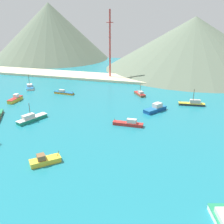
{
  "coord_description": "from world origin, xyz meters",
  "views": [
    {
      "loc": [
        3.61,
        -27.04,
        31.91
      ],
      "look_at": [
        -18.68,
        48.34,
        1.66
      ],
      "focal_mm": 40.36,
      "sensor_mm": 36.0,
      "label": 1
    }
  ],
  "objects_px": {
    "fishing_boat_7": "(30,87)",
    "radio_tower": "(110,45)",
    "fishing_boat_3": "(45,160)",
    "fishing_boat_8": "(193,103)",
    "fishing_boat_1": "(64,93)",
    "fishing_boat_2": "(129,123)",
    "fishing_boat_13": "(140,94)",
    "fishing_boat_14": "(31,118)",
    "fishing_boat_15": "(156,109)",
    "fishing_boat_4": "(15,99)"
  },
  "relations": [
    {
      "from": "fishing_boat_14",
      "to": "fishing_boat_7",
      "type": "bearing_deg",
      "value": 124.09
    },
    {
      "from": "fishing_boat_3",
      "to": "fishing_boat_13",
      "type": "height_order",
      "value": "fishing_boat_13"
    },
    {
      "from": "fishing_boat_1",
      "to": "fishing_boat_3",
      "type": "relative_size",
      "value": 1.34
    },
    {
      "from": "fishing_boat_1",
      "to": "fishing_boat_2",
      "type": "relative_size",
      "value": 0.97
    },
    {
      "from": "fishing_boat_14",
      "to": "fishing_boat_8",
      "type": "bearing_deg",
      "value": 31.42
    },
    {
      "from": "fishing_boat_14",
      "to": "fishing_boat_15",
      "type": "height_order",
      "value": "fishing_boat_14"
    },
    {
      "from": "fishing_boat_8",
      "to": "radio_tower",
      "type": "relative_size",
      "value": 0.28
    },
    {
      "from": "fishing_boat_7",
      "to": "fishing_boat_14",
      "type": "bearing_deg",
      "value": -55.91
    },
    {
      "from": "fishing_boat_4",
      "to": "fishing_boat_13",
      "type": "bearing_deg",
      "value": 25.31
    },
    {
      "from": "fishing_boat_7",
      "to": "radio_tower",
      "type": "xyz_separation_m",
      "value": [
        29.88,
        30.02,
        17.05
      ]
    },
    {
      "from": "fishing_boat_14",
      "to": "radio_tower",
      "type": "relative_size",
      "value": 0.3
    },
    {
      "from": "fishing_boat_4",
      "to": "radio_tower",
      "type": "height_order",
      "value": "radio_tower"
    },
    {
      "from": "fishing_boat_2",
      "to": "fishing_boat_4",
      "type": "bearing_deg",
      "value": 167.84
    },
    {
      "from": "fishing_boat_13",
      "to": "radio_tower",
      "type": "distance_m",
      "value": 37.48
    },
    {
      "from": "fishing_boat_8",
      "to": "fishing_boat_13",
      "type": "bearing_deg",
      "value": 162.0
    },
    {
      "from": "fishing_boat_15",
      "to": "fishing_boat_3",
      "type": "bearing_deg",
      "value": -115.94
    },
    {
      "from": "fishing_boat_1",
      "to": "fishing_boat_15",
      "type": "distance_m",
      "value": 42.17
    },
    {
      "from": "fishing_boat_3",
      "to": "fishing_boat_4",
      "type": "height_order",
      "value": "fishing_boat_4"
    },
    {
      "from": "fishing_boat_13",
      "to": "fishing_boat_14",
      "type": "relative_size",
      "value": 0.65
    },
    {
      "from": "fishing_boat_1",
      "to": "fishing_boat_4",
      "type": "distance_m",
      "value": 20.03
    },
    {
      "from": "fishing_boat_1",
      "to": "fishing_boat_2",
      "type": "xyz_separation_m",
      "value": [
        34.69,
        -24.93,
        0.15
      ]
    },
    {
      "from": "fishing_boat_7",
      "to": "fishing_boat_14",
      "type": "distance_m",
      "value": 40.21
    },
    {
      "from": "radio_tower",
      "to": "fishing_boat_13",
      "type": "bearing_deg",
      "value": -50.64
    },
    {
      "from": "fishing_boat_1",
      "to": "fishing_boat_7",
      "type": "height_order",
      "value": "fishing_boat_7"
    },
    {
      "from": "fishing_boat_13",
      "to": "radio_tower",
      "type": "relative_size",
      "value": 0.2
    },
    {
      "from": "fishing_boat_4",
      "to": "fishing_boat_13",
      "type": "height_order",
      "value": "fishing_boat_13"
    },
    {
      "from": "fishing_boat_3",
      "to": "fishing_boat_8",
      "type": "relative_size",
      "value": 0.7
    },
    {
      "from": "fishing_boat_3",
      "to": "fishing_boat_14",
      "type": "xyz_separation_m",
      "value": [
        -17.22,
        20.93,
        0.12
      ]
    },
    {
      "from": "fishing_boat_2",
      "to": "fishing_boat_15",
      "type": "distance_m",
      "value": 16.32
    },
    {
      "from": "fishing_boat_8",
      "to": "fishing_boat_2",
      "type": "bearing_deg",
      "value": -126.96
    },
    {
      "from": "fishing_boat_1",
      "to": "radio_tower",
      "type": "distance_m",
      "value": 38.88
    },
    {
      "from": "fishing_boat_13",
      "to": "fishing_boat_15",
      "type": "height_order",
      "value": "fishing_boat_13"
    },
    {
      "from": "fishing_boat_3",
      "to": "fishing_boat_8",
      "type": "distance_m",
      "value": 61.02
    },
    {
      "from": "fishing_boat_4",
      "to": "fishing_boat_15",
      "type": "bearing_deg",
      "value": 4.79
    },
    {
      "from": "fishing_boat_2",
      "to": "fishing_boat_7",
      "type": "height_order",
      "value": "fishing_boat_7"
    },
    {
      "from": "fishing_boat_14",
      "to": "fishing_boat_13",
      "type": "bearing_deg",
      "value": 52.79
    },
    {
      "from": "fishing_boat_2",
      "to": "fishing_boat_15",
      "type": "relative_size",
      "value": 1.02
    },
    {
      "from": "fishing_boat_7",
      "to": "radio_tower",
      "type": "bearing_deg",
      "value": 45.14
    },
    {
      "from": "fishing_boat_1",
      "to": "fishing_boat_14",
      "type": "relative_size",
      "value": 0.87
    },
    {
      "from": "fishing_boat_13",
      "to": "fishing_boat_7",
      "type": "bearing_deg",
      "value": -175.26
    },
    {
      "from": "fishing_boat_2",
      "to": "fishing_boat_3",
      "type": "height_order",
      "value": "fishing_boat_3"
    },
    {
      "from": "fishing_boat_3",
      "to": "fishing_boat_7",
      "type": "bearing_deg",
      "value": 126.25
    },
    {
      "from": "fishing_boat_4",
      "to": "fishing_boat_14",
      "type": "relative_size",
      "value": 0.74
    },
    {
      "from": "fishing_boat_7",
      "to": "fishing_boat_8",
      "type": "height_order",
      "value": "fishing_boat_7"
    },
    {
      "from": "fishing_boat_8",
      "to": "fishing_boat_15",
      "type": "bearing_deg",
      "value": -141.24
    },
    {
      "from": "fishing_boat_3",
      "to": "fishing_boat_14",
      "type": "bearing_deg",
      "value": 129.45
    },
    {
      "from": "fishing_boat_4",
      "to": "fishing_boat_14",
      "type": "height_order",
      "value": "fishing_boat_14"
    },
    {
      "from": "fishing_boat_1",
      "to": "fishing_boat_15",
      "type": "relative_size",
      "value": 0.99
    },
    {
      "from": "fishing_boat_2",
      "to": "fishing_boat_7",
      "type": "relative_size",
      "value": 1.21
    },
    {
      "from": "fishing_boat_3",
      "to": "fishing_boat_4",
      "type": "relative_size",
      "value": 0.88
    }
  ]
}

